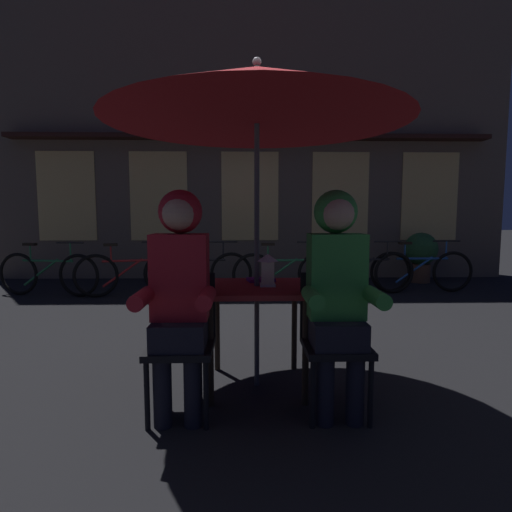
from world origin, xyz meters
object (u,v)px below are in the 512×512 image
(lantern, at_px, (268,269))
(bicycle_third, at_px, (198,273))
(potted_plant, at_px, (421,253))
(bicycle_fifth, at_px, (363,272))
(bicycle_furthest, at_px, (421,271))
(book, at_px, (261,280))
(person_left_hooded, at_px, (180,281))
(cafe_table, at_px, (257,300))
(bicycle_nearest, at_px, (48,274))
(patio_umbrella, at_px, (257,95))
(bicycle_second, at_px, (131,273))
(person_right_hooded, at_px, (337,280))
(chair_right, at_px, (334,334))
(bicycle_fourth, at_px, (286,273))
(chair_left, at_px, (182,335))

(lantern, distance_m, bicycle_third, 3.61)
(lantern, distance_m, potted_plant, 5.49)
(bicycle_fifth, distance_m, potted_plant, 1.78)
(bicycle_furthest, xyz_separation_m, book, (-2.71, -3.36, 0.41))
(person_left_hooded, height_order, bicycle_third, person_left_hooded)
(cafe_table, distance_m, lantern, 0.24)
(bicycle_nearest, xyz_separation_m, bicycle_furthest, (5.87, 0.17, 0.00))
(patio_umbrella, height_order, person_left_hooded, patio_umbrella)
(bicycle_second, bearing_deg, cafe_table, -61.26)
(lantern, height_order, person_right_hooded, person_right_hooded)
(lantern, relative_size, bicycle_third, 0.14)
(bicycle_nearest, height_order, potted_plant, potted_plant)
(potted_plant, bearing_deg, person_left_hooded, -126.20)
(bicycle_second, bearing_deg, person_left_hooded, -70.16)
(chair_right, bearing_deg, bicycle_fourth, 89.09)
(potted_plant, bearing_deg, lantern, -124.06)
(chair_right, distance_m, bicycle_second, 4.42)
(chair_left, relative_size, bicycle_nearest, 0.52)
(chair_right, relative_size, bicycle_furthest, 0.52)
(bicycle_third, bearing_deg, patio_umbrella, -76.53)
(cafe_table, distance_m, patio_umbrella, 1.42)
(person_left_hooded, relative_size, bicycle_fourth, 0.83)
(cafe_table, xyz_separation_m, chair_left, (-0.48, -0.37, -0.15))
(bicycle_nearest, relative_size, bicycle_third, 0.99)
(bicycle_nearest, height_order, bicycle_furthest, same)
(lantern, relative_size, chair_right, 0.27)
(chair_left, distance_m, bicycle_second, 4.00)
(bicycle_fifth, bearing_deg, chair_left, -120.62)
(chair_right, relative_size, potted_plant, 0.95)
(person_right_hooded, distance_m, bicycle_furthest, 4.62)
(patio_umbrella, height_order, bicycle_fourth, patio_umbrella)
(bicycle_third, height_order, book, bicycle_third)
(chair_right, distance_m, potted_plant, 5.58)
(lantern, relative_size, person_left_hooded, 0.17)
(bicycle_fourth, bearing_deg, bicycle_fifth, 2.28)
(bicycle_second, bearing_deg, patio_umbrella, -61.26)
(bicycle_second, bearing_deg, bicycle_fourth, -0.24)
(person_left_hooded, bearing_deg, bicycle_fourth, 74.97)
(chair_left, height_order, person_left_hooded, person_left_hooded)
(person_left_hooded, bearing_deg, chair_right, 3.39)
(chair_left, xyz_separation_m, person_left_hooded, (-0.00, -0.06, 0.36))
(bicycle_furthest, bearing_deg, lantern, -126.76)
(lantern, height_order, potted_plant, lantern)
(chair_left, height_order, bicycle_furthest, chair_left)
(chair_left, relative_size, potted_plant, 0.95)
(person_left_hooded, bearing_deg, book, 50.53)
(bicycle_fourth, bearing_deg, person_left_hooded, -105.03)
(cafe_table, xyz_separation_m, person_right_hooded, (0.48, -0.43, 0.21))
(bicycle_fourth, bearing_deg, bicycle_furthest, 5.03)
(person_right_hooded, height_order, bicycle_fourth, person_right_hooded)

